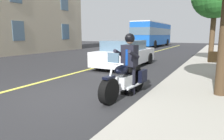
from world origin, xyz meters
name	(u,v)px	position (x,y,z in m)	size (l,w,h in m)	color
ground_plane	(68,97)	(0.00, 0.00, 0.00)	(80.00, 80.00, 0.00)	#28282B
lane_center_stripe	(20,88)	(0.00, -2.00, 0.01)	(60.00, 0.16, 0.01)	#E5DB4C
motorcycle_main	(126,80)	(-0.83, 1.38, 0.45)	(2.22, 0.71, 1.26)	black
rider_main	(129,59)	(-1.02, 1.40, 1.04)	(0.65, 0.59, 1.74)	black
bus_near	(153,33)	(-23.87, -4.73, 1.87)	(11.05, 2.70, 3.30)	blue
car_dark	(125,54)	(-5.67, -0.80, 0.69)	(4.60, 1.92, 1.40)	white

